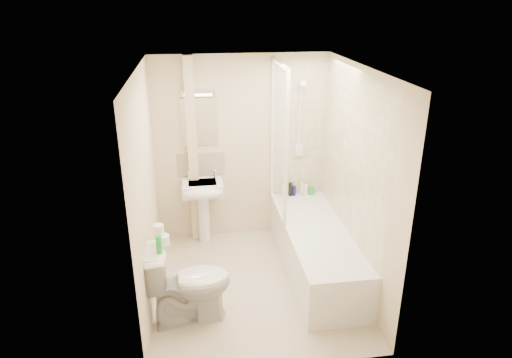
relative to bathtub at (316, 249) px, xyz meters
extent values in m
plane|color=beige|center=(-0.75, -0.20, -0.29)|extent=(2.50, 2.50, 0.00)
cube|color=beige|center=(-0.75, 1.05, 0.91)|extent=(2.20, 0.02, 2.40)
cube|color=beige|center=(-1.85, -0.20, 0.91)|extent=(0.02, 2.50, 2.40)
cube|color=beige|center=(0.35, -0.20, 0.91)|extent=(0.02, 2.50, 2.40)
cube|color=white|center=(-0.75, -0.20, 2.11)|extent=(2.20, 2.50, 0.02)
cube|color=beige|center=(0.00, 1.04, 1.14)|extent=(0.70, 0.01, 1.75)
cube|color=beige|center=(0.34, 0.00, 1.14)|extent=(0.01, 2.10, 1.75)
cube|color=beige|center=(-1.37, 0.99, 0.91)|extent=(0.12, 0.12, 2.40)
cube|color=beige|center=(-1.27, 1.04, 0.74)|extent=(0.60, 0.02, 0.30)
cube|color=white|center=(-1.27, 1.04, 1.29)|extent=(0.46, 0.01, 0.60)
cube|color=silver|center=(-1.27, 1.02, 1.66)|extent=(0.42, 0.07, 0.07)
cube|color=white|center=(0.00, 0.00, -0.01)|extent=(0.70, 2.10, 0.55)
cube|color=white|center=(0.00, 0.00, 0.21)|extent=(0.56, 1.96, 0.05)
cube|color=white|center=(-0.35, 0.60, 1.16)|extent=(0.01, 0.90, 1.80)
cube|color=white|center=(-0.35, 1.03, 1.16)|extent=(0.04, 0.04, 1.80)
cube|color=white|center=(-0.35, 0.15, 1.16)|extent=(0.04, 0.04, 1.80)
cube|color=white|center=(-0.35, 0.60, 2.04)|extent=(0.04, 0.90, 0.04)
cube|color=white|center=(-0.35, 0.60, 0.28)|extent=(0.04, 0.90, 0.03)
cylinder|color=white|center=(0.00, 1.02, 1.26)|extent=(0.02, 0.02, 0.90)
cylinder|color=white|center=(0.00, 1.02, 0.81)|extent=(0.05, 0.05, 0.02)
cylinder|color=white|center=(0.00, 1.02, 1.71)|extent=(0.05, 0.05, 0.02)
cylinder|color=white|center=(0.00, 0.95, 1.74)|extent=(0.08, 0.11, 0.11)
cube|color=white|center=(0.00, 1.01, 0.88)|extent=(0.10, 0.05, 0.14)
cylinder|color=white|center=(-0.02, 0.99, 1.31)|extent=(0.01, 0.13, 0.84)
cylinder|color=white|center=(-1.27, 0.88, 0.05)|extent=(0.15, 0.15, 0.68)
cube|color=white|center=(-1.27, 0.85, 0.49)|extent=(0.51, 0.39, 0.16)
ellipsoid|color=white|center=(-1.27, 0.68, 0.49)|extent=(0.51, 0.21, 0.16)
cube|color=silver|center=(-1.27, 0.85, 0.55)|extent=(0.35, 0.25, 0.04)
cylinder|color=white|center=(-1.44, 0.96, 0.62)|extent=(0.03, 0.03, 0.10)
cylinder|color=white|center=(-1.10, 0.96, 0.62)|extent=(0.03, 0.03, 0.10)
sphere|color=white|center=(-1.44, 0.96, 0.67)|extent=(0.04, 0.04, 0.04)
sphere|color=white|center=(-1.10, 0.96, 0.67)|extent=(0.04, 0.04, 0.04)
cylinder|color=silver|center=(-0.21, 0.96, 0.33)|extent=(0.05, 0.05, 0.15)
cylinder|color=black|center=(-0.11, 0.96, 0.35)|extent=(0.05, 0.05, 0.18)
cylinder|color=navy|center=(-0.06, 0.96, 0.33)|extent=(0.05, 0.05, 0.13)
cylinder|color=beige|center=(0.05, 0.96, 0.35)|extent=(0.05, 0.05, 0.18)
cylinder|color=white|center=(0.10, 0.96, 0.34)|extent=(0.05, 0.05, 0.15)
cylinder|color=green|center=(0.19, 0.96, 0.31)|extent=(0.07, 0.07, 0.10)
imported|color=white|center=(-1.47, -0.67, 0.13)|extent=(0.65, 0.92, 0.83)
cylinder|color=white|center=(-1.68, -0.61, 0.59)|extent=(0.11, 0.11, 0.10)
cylinder|color=white|center=(-1.72, -0.59, 0.69)|extent=(0.10, 0.10, 0.10)
cylinder|color=green|center=(-1.72, -0.75, 0.63)|extent=(0.05, 0.05, 0.17)
camera|label=1|loc=(-1.34, -4.49, 2.75)|focal=32.00mm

